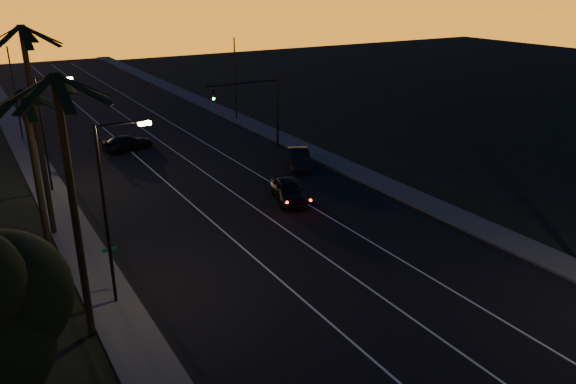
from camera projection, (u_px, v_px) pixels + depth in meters
road at (232, 198)px, 40.66m from camera, size 20.00×170.00×0.01m
sidewalk_left at (71, 230)px, 35.28m from camera, size 2.40×170.00×0.16m
sidewalk_right at (356, 172)px, 45.99m from camera, size 2.40×170.00×0.16m
lane_stripe_left at (194, 205)px, 39.22m from camera, size 0.12×160.00×0.01m
lane_stripe_mid at (239, 196)px, 40.89m from camera, size 0.12×160.00×0.01m
lane_stripe_right at (280, 188)px, 42.57m from camera, size 0.12×160.00×0.01m
palm_near at (71, 185)px, 22.49m from camera, size 4.25×4.16×11.53m
palm_mid at (36, 167)px, 27.31m from camera, size 4.25×4.16×10.03m
palm_far at (35, 114)px, 32.14m from camera, size 4.25×4.16×12.53m
streetlight_left_near at (110, 201)px, 25.62m from camera, size 2.55×0.26×9.00m
streetlight_left_far at (47, 125)px, 40.19m from camera, size 2.55×0.26×8.50m
street_sign at (112, 264)px, 27.67m from camera, size 0.70×0.06×2.60m
signal_mast at (255, 99)px, 50.41m from camera, size 7.10×0.41×7.00m
signal_post at (63, 145)px, 43.12m from camera, size 0.28×0.37×4.20m
far_pole_left at (15, 94)px, 53.91m from camera, size 0.14×0.14×9.00m
far_pole_right at (235, 79)px, 62.02m from camera, size 0.14×0.14×9.00m
lead_car at (288, 190)px, 39.75m from camera, size 3.25×5.56×1.61m
right_car at (299, 158)px, 46.94m from camera, size 3.53×5.10×1.59m
cross_car at (128, 143)px, 51.79m from camera, size 5.16×3.21×1.40m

